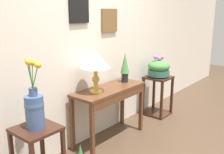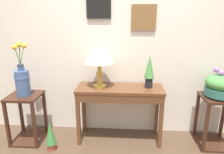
{
  "view_description": "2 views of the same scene",
  "coord_description": "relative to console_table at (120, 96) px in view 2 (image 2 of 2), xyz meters",
  "views": [
    {
      "loc": [
        -2.48,
        -0.91,
        1.73
      ],
      "look_at": [
        0.07,
        1.19,
        0.88
      ],
      "focal_mm": 42.2,
      "sensor_mm": 36.0,
      "label": 1
    },
    {
      "loc": [
        0.1,
        -1.23,
        1.59
      ],
      "look_at": [
        -0.07,
        1.18,
        0.88
      ],
      "focal_mm": 32.84,
      "sensor_mm": 36.0,
      "label": 2
    }
  ],
  "objects": [
    {
      "name": "table_lamp",
      "position": [
        -0.25,
        0.02,
        0.51
      ],
      "size": [
        0.36,
        0.36,
        0.52
      ],
      "color": "gold",
      "rests_on": "console_table"
    },
    {
      "name": "pedestal_stand_right",
      "position": [
        1.2,
        -0.02,
        -0.29
      ],
      "size": [
        0.39,
        0.39,
        0.66
      ],
      "color": "#381E14",
      "rests_on": "ground"
    },
    {
      "name": "potted_plant_floor",
      "position": [
        -0.83,
        -0.28,
        -0.42
      ],
      "size": [
        0.13,
        0.13,
        0.38
      ],
      "color": "#9E4733",
      "rests_on": "ground"
    },
    {
      "name": "back_wall_with_art",
      "position": [
        -0.03,
        0.32,
        0.78
      ],
      "size": [
        9.0,
        0.13,
        2.8
      ],
      "color": "beige",
      "rests_on": "ground"
    },
    {
      "name": "potted_plant_on_console",
      "position": [
        0.36,
        0.04,
        0.34
      ],
      "size": [
        0.12,
        0.12,
        0.41
      ],
      "color": "black",
      "rests_on": "console_table"
    },
    {
      "name": "flower_vase_tall_left",
      "position": [
        -1.2,
        -0.08,
        0.23
      ],
      "size": [
        0.18,
        0.21,
        0.67
      ],
      "color": "#3D5684",
      "rests_on": "pedestal_stand_left"
    },
    {
      "name": "pedestal_stand_left",
      "position": [
        -1.2,
        -0.08,
        -0.3
      ],
      "size": [
        0.39,
        0.39,
        0.64
      ],
      "color": "#381E14",
      "rests_on": "ground"
    },
    {
      "name": "planter_bowl_wide_right",
      "position": [
        1.2,
        -0.02,
        0.18
      ],
      "size": [
        0.36,
        0.36,
        0.36
      ],
      "color": "#2D665B",
      "rests_on": "pedestal_stand_right"
    },
    {
      "name": "console_table",
      "position": [
        0.0,
        0.0,
        0.0
      ],
      "size": [
        1.08,
        0.41,
        0.74
      ],
      "color": "#56331E",
      "rests_on": "ground"
    }
  ]
}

